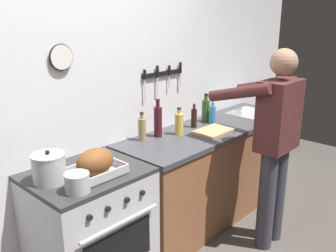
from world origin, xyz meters
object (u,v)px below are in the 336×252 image
Objects in this scene: bottle_cooking_oil at (179,123)px; bottle_soy_sauce at (194,117)px; bottle_wine_red at (158,121)px; bottle_vinegar at (142,129)px; stock_pot at (49,168)px; saucepan at (77,183)px; stove at (90,231)px; cutting_board at (214,131)px; person_cook at (274,137)px; roasting_pan at (95,164)px; bottle_dish_soap at (212,114)px; bottle_olive_oil at (206,110)px.

bottle_cooking_oil is 0.26m from bottle_soy_sauce.
bottle_vinegar is at bearing 171.40° from bottle_wine_red.
stock_pot reaches higher than saucepan.
stove is 3.74× the size of bottle_vinegar.
saucepan is at bearing -80.84° from stock_pot.
person_cook is at bearing -81.44° from cutting_board.
bottle_vinegar reaches higher than saucepan.
roasting_pan is at bearing 179.68° from cutting_board.
person_cook is at bearing -21.97° from roasting_pan.
roasting_pan is 0.28m from stock_pot.
bottle_dish_soap is (0.13, 0.71, 0.04)m from person_cook.
bottle_olive_oil reaches higher than bottle_vinegar.
bottle_wine_red is (-0.16, 0.10, 0.04)m from bottle_cooking_oil.
stove is 4.26× the size of stock_pot.
bottle_olive_oil is at bearing 5.79° from stove.
bottle_vinegar and bottle_cooking_oil have the same top height.
roasting_pan is at bearing -170.29° from bottle_cooking_oil.
bottle_dish_soap reaches higher than roasting_pan.
bottle_wine_red is at bearing 19.46° from saucepan.
cutting_board is 0.28m from bottle_dish_soap.
saucepan is (0.04, -0.24, -0.03)m from stock_pot.
stove is at bearing -168.83° from bottle_wine_red.
person_cook reaches higher than stock_pot.
saucepan reaches higher than cutting_board.
bottle_dish_soap reaches higher than cutting_board.
bottle_cooking_oil is 0.87× the size of bottle_olive_oil.
bottle_dish_soap is (1.49, 0.07, 0.54)m from stove.
bottle_vinegar reaches higher than cutting_board.
saucepan is 1.25m from bottle_cooking_oil.
stove is 3.74× the size of bottle_cooking_oil.
stove is at bearing -164.39° from bottle_vinegar.
roasting_pan is 1.07× the size of bottle_wine_red.
bottle_dish_soap is at bearing -0.89° from bottle_cooking_oil.
bottle_cooking_oil is at bearing -30.49° from bottle_wine_red.
person_cook is at bearing -83.27° from bottle_soy_sauce.
roasting_pan is 0.98× the size of cutting_board.
saucepan is 1.71m from bottle_dish_soap.
bottle_dish_soap is (1.73, 0.03, -0.00)m from stock_pot.
saucepan is (-1.56, 0.44, 0.01)m from person_cook.
bottle_dish_soap is at bearing 2.53° from stove.
bottle_olive_oil reaches higher than stock_pot.
bottle_soy_sauce is (-0.01, 0.22, 0.08)m from cutting_board.
saucepan is at bearing -156.00° from bottle_vinegar.
bottle_cooking_oil is at bearing 39.58° from person_cook.
stock_pot is at bearing 80.73° from person_cook.
stove is at bearing -9.46° from stock_pot.
bottle_vinegar is 0.59m from bottle_soy_sauce.
bottle_soy_sauce is at bearing 5.16° from stove.
stove is 2.50× the size of cutting_board.
cutting_board is at bearing -26.98° from bottle_vinegar.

